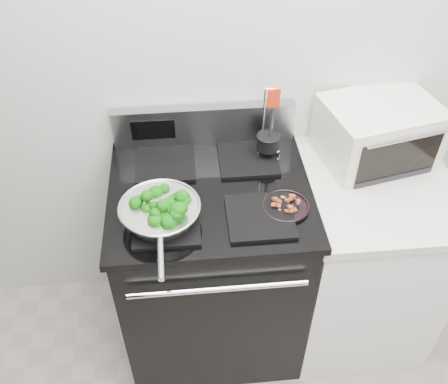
{
  "coord_description": "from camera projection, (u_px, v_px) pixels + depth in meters",
  "views": [
    {
      "loc": [
        -0.38,
        -0.02,
        2.25
      ],
      "look_at": [
        -0.25,
        1.36,
        0.98
      ],
      "focal_mm": 40.0,
      "sensor_mm": 36.0,
      "label": 1
    }
  ],
  "objects": [
    {
      "name": "broccoli_pile",
      "position": [
        160.0,
        208.0,
        1.77
      ],
      "size": [
        0.23,
        0.23,
        0.08
      ],
      "primitive_type": null,
      "color": "#043404",
      "rests_on": "skillet"
    },
    {
      "name": "back_wall",
      "position": [
        279.0,
        50.0,
        1.93
      ],
      "size": [
        4.0,
        0.02,
        2.7
      ],
      "primitive_type": "cube",
      "color": "beige",
      "rests_on": "ground"
    },
    {
      "name": "toaster_oven",
      "position": [
        377.0,
        132.0,
        2.05
      ],
      "size": [
        0.5,
        0.42,
        0.25
      ],
      "rotation": [
        0.0,
        0.0,
        0.22
      ],
      "color": "silver",
      "rests_on": "counter"
    },
    {
      "name": "gas_range",
      "position": [
        212.0,
        265.0,
        2.25
      ],
      "size": [
        0.79,
        0.69,
        1.13
      ],
      "color": "black",
      "rests_on": "floor"
    },
    {
      "name": "skillet",
      "position": [
        160.0,
        212.0,
        1.78
      ],
      "size": [
        0.3,
        0.47,
        0.06
      ],
      "rotation": [
        0.0,
        0.0,
        0.02
      ],
      "color": "silver",
      "rests_on": "gas_range"
    },
    {
      "name": "bacon_plate",
      "position": [
        286.0,
        204.0,
        1.85
      ],
      "size": [
        0.18,
        0.18,
        0.04
      ],
      "rotation": [
        0.0,
        0.0,
        -0.07
      ],
      "color": "black",
      "rests_on": "gas_range"
    },
    {
      "name": "counter",
      "position": [
        359.0,
        258.0,
        2.31
      ],
      "size": [
        0.62,
        0.68,
        0.92
      ],
      "color": "white",
      "rests_on": "floor"
    },
    {
      "name": "utensil_holder",
      "position": [
        268.0,
        145.0,
        2.04
      ],
      "size": [
        0.11,
        0.11,
        0.33
      ],
      "rotation": [
        0.0,
        0.0,
        0.11
      ],
      "color": "silver",
      "rests_on": "gas_range"
    }
  ]
}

